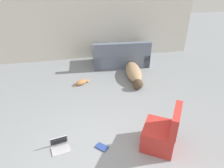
{
  "coord_description": "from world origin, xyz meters",
  "views": [
    {
      "loc": [
        -0.33,
        -2.37,
        3.16
      ],
      "look_at": [
        0.44,
        1.87,
        0.54
      ],
      "focal_mm": 35.0,
      "sensor_mm": 36.0,
      "label": 1
    }
  ],
  "objects_px": {
    "couch": "(121,56)",
    "side_chair": "(162,134)",
    "cat": "(82,82)",
    "laptop_open": "(60,144)",
    "book_blue": "(102,147)",
    "dog": "(134,73)"
  },
  "relations": [
    {
      "from": "laptop_open",
      "to": "book_blue",
      "type": "height_order",
      "value": "laptop_open"
    },
    {
      "from": "couch",
      "to": "dog",
      "type": "xyz_separation_m",
      "value": [
        0.18,
        -0.97,
        -0.11
      ]
    },
    {
      "from": "cat",
      "to": "laptop_open",
      "type": "relative_size",
      "value": 1.21
    },
    {
      "from": "laptop_open",
      "to": "book_blue",
      "type": "distance_m",
      "value": 0.79
    },
    {
      "from": "couch",
      "to": "cat",
      "type": "distance_m",
      "value": 1.7
    },
    {
      "from": "cat",
      "to": "couch",
      "type": "bearing_deg",
      "value": 12.36
    },
    {
      "from": "dog",
      "to": "laptop_open",
      "type": "relative_size",
      "value": 4.47
    },
    {
      "from": "cat",
      "to": "side_chair",
      "type": "xyz_separation_m",
      "value": [
        1.32,
        -2.53,
        0.24
      ]
    },
    {
      "from": "side_chair",
      "to": "dog",
      "type": "bearing_deg",
      "value": -152.98
    },
    {
      "from": "dog",
      "to": "side_chair",
      "type": "distance_m",
      "value": 2.62
    },
    {
      "from": "couch",
      "to": "dog",
      "type": "relative_size",
      "value": 1.06
    },
    {
      "from": "laptop_open",
      "to": "side_chair",
      "type": "distance_m",
      "value": 1.91
    },
    {
      "from": "cat",
      "to": "laptop_open",
      "type": "xyz_separation_m",
      "value": [
        -0.55,
        -2.23,
        0.01
      ]
    },
    {
      "from": "laptop_open",
      "to": "book_blue",
      "type": "relative_size",
      "value": 1.46
    },
    {
      "from": "couch",
      "to": "book_blue",
      "type": "height_order",
      "value": "couch"
    },
    {
      "from": "couch",
      "to": "laptop_open",
      "type": "distance_m",
      "value": 3.79
    },
    {
      "from": "cat",
      "to": "laptop_open",
      "type": "distance_m",
      "value": 2.3
    },
    {
      "from": "couch",
      "to": "side_chair",
      "type": "bearing_deg",
      "value": 93.38
    },
    {
      "from": "dog",
      "to": "cat",
      "type": "distance_m",
      "value": 1.51
    },
    {
      "from": "cat",
      "to": "book_blue",
      "type": "distance_m",
      "value": 2.39
    },
    {
      "from": "dog",
      "to": "laptop_open",
      "type": "xyz_separation_m",
      "value": [
        -2.06,
        -2.31,
        -0.09
      ]
    },
    {
      "from": "book_blue",
      "to": "laptop_open",
      "type": "bearing_deg",
      "value": 168.97
    }
  ]
}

